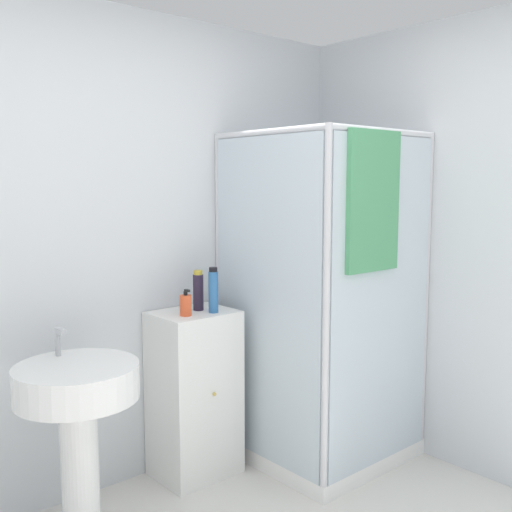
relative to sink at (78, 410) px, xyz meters
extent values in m
cube|color=silver|center=(0.27, 0.43, 0.62)|extent=(6.40, 0.06, 2.50)
cube|color=white|center=(1.50, -0.04, -0.59)|extent=(0.89, 0.89, 0.09)
cylinder|color=silver|center=(1.92, 0.38, 0.31)|extent=(0.04, 0.04, 1.89)
cylinder|color=silver|center=(1.07, 0.38, 0.31)|extent=(0.04, 0.04, 1.89)
cylinder|color=silver|center=(1.92, -0.47, 0.31)|extent=(0.04, 0.04, 1.89)
cylinder|color=silver|center=(1.07, -0.47, 0.31)|extent=(0.04, 0.04, 1.89)
cylinder|color=silver|center=(1.50, -0.47, 1.24)|extent=(0.85, 0.04, 0.04)
cylinder|color=silver|center=(1.50, 0.38, 1.24)|extent=(0.85, 0.04, 0.04)
cylinder|color=silver|center=(1.07, -0.04, 1.24)|extent=(0.04, 0.85, 0.04)
cylinder|color=silver|center=(1.92, -0.04, 1.24)|extent=(0.04, 0.85, 0.04)
cube|color=silver|center=(1.50, -0.48, 0.34)|extent=(0.81, 0.01, 1.76)
cube|color=silver|center=(1.06, -0.04, 0.34)|extent=(0.01, 0.81, 1.76)
cylinder|color=#B7BABF|center=(1.72, 0.32, 0.17)|extent=(0.02, 0.02, 1.42)
cylinder|color=#B7BABF|center=(1.72, 0.27, 0.90)|extent=(0.07, 0.07, 0.04)
cube|color=#4C9966|center=(1.38, -0.50, 0.89)|extent=(0.39, 0.03, 0.71)
cube|color=white|center=(0.77, 0.22, -0.17)|extent=(0.43, 0.35, 0.92)
sphere|color=gold|center=(0.77, 0.04, -0.13)|extent=(0.02, 0.02, 0.02)
cylinder|color=white|center=(0.00, 0.00, -0.29)|extent=(0.16, 0.16, 0.68)
cylinder|color=white|center=(0.00, 0.00, 0.12)|extent=(0.54, 0.54, 0.15)
cylinder|color=#B7BABF|center=(0.00, 0.19, 0.26)|extent=(0.02, 0.02, 0.13)
cube|color=#B7BABF|center=(0.00, 0.15, 0.32)|extent=(0.02, 0.07, 0.02)
cylinder|color=#E5562D|center=(0.68, 0.16, 0.34)|extent=(0.06, 0.06, 0.11)
cylinder|color=black|center=(0.68, 0.16, 0.41)|extent=(0.02, 0.02, 0.02)
cube|color=black|center=(0.68, 0.15, 0.42)|extent=(0.02, 0.03, 0.01)
cylinder|color=#281E33|center=(0.82, 0.23, 0.38)|extent=(0.06, 0.06, 0.20)
cylinder|color=gold|center=(0.82, 0.23, 0.50)|extent=(0.05, 0.05, 0.02)
cylinder|color=#2D66A3|center=(0.84, 0.13, 0.40)|extent=(0.05, 0.05, 0.22)
cylinder|color=black|center=(0.84, 0.13, 0.52)|extent=(0.04, 0.04, 0.02)
camera|label=1|loc=(-1.06, -2.39, 0.98)|focal=42.00mm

